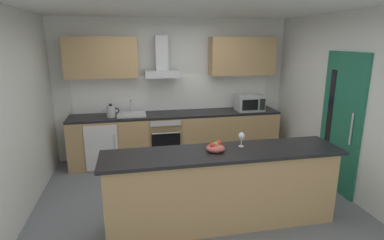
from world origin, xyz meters
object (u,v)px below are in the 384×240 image
sink (132,114)px  fruit_bowl (216,148)px  oven (164,137)px  wine_glass (242,137)px  range_hood (162,64)px  microwave (250,103)px  refrigerator (103,143)px  kettle (111,111)px

sink → fruit_bowl: sink is taller
oven → wine_glass: 2.28m
wine_glass → range_hood: bearing=107.9°
microwave → sink: microwave is taller
refrigerator → range_hood: size_ratio=1.18×
kettle → sink: bearing=7.3°
refrigerator → microwave: size_ratio=1.70×
microwave → wine_glass: size_ratio=2.81×
refrigerator → range_hood: bearing=6.9°
range_hood → refrigerator: bearing=-173.1°
microwave → fruit_bowl: size_ratio=2.27×
microwave → fruit_bowl: (-1.27, -2.14, -0.06)m
microwave → fruit_bowl: 2.49m
refrigerator → microwave: (2.73, -0.03, 0.62)m
oven → sink: 0.74m
sink → kettle: size_ratio=1.73×
sink → kettle: sink is taller
range_hood → fruit_bowl: range_hood is taller
range_hood → wine_glass: (0.71, -2.20, -0.71)m
kettle → range_hood: range_hood is taller
range_hood → fruit_bowl: 2.46m
refrigerator → sink: size_ratio=1.70×
refrigerator → sink: sink is taller
oven → fruit_bowl: fruit_bowl is taller
range_hood → fruit_bowl: (0.36, -2.30, -0.80)m
microwave → range_hood: size_ratio=0.69×
oven → refrigerator: bearing=-179.9°
microwave → refrigerator: bearing=179.5°
kettle → wine_glass: 2.61m
oven → refrigerator: 1.10m
wine_glass → oven: bearing=109.0°
wine_glass → sink: bearing=121.7°
refrigerator → fruit_bowl: bearing=-55.9°
sink → wine_glass: size_ratio=2.81×
sink → wine_glass: bearing=-58.3°
sink → microwave: bearing=-1.0°
kettle → refrigerator: bearing=170.1°
oven → kettle: kettle is taller
range_hood → fruit_bowl: bearing=-81.0°
fruit_bowl → range_hood: bearing=99.0°
wine_glass → kettle: bearing=128.7°
oven → kettle: bearing=-177.9°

